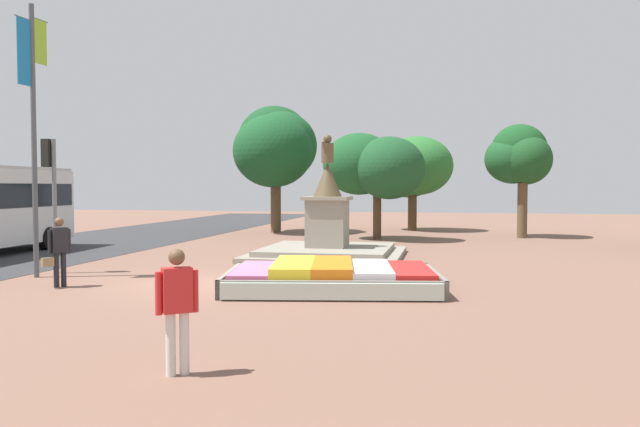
% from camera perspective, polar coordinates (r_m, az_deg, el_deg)
% --- Properties ---
extents(ground_plane, '(90.27, 90.27, 0.00)m').
position_cam_1_polar(ground_plane, '(16.44, -11.31, -6.30)').
color(ground_plane, brown).
extents(flower_planter, '(5.58, 4.14, 0.67)m').
position_cam_1_polar(flower_planter, '(15.17, 1.09, -5.90)').
color(flower_planter, '#38281C').
rests_on(flower_planter, ground_plane).
extents(statue_monument, '(5.22, 5.22, 4.32)m').
position_cam_1_polar(statue_monument, '(22.02, 0.69, -2.10)').
color(statue_monument, gray).
rests_on(statue_monument, ground_plane).
extents(traffic_light_mid_block, '(0.41, 0.29, 3.85)m').
position_cam_1_polar(traffic_light_mid_block, '(19.45, -23.38, 2.85)').
color(traffic_light_mid_block, slate).
rests_on(traffic_light_mid_block, ground_plane).
extents(banner_pole, '(0.14, 1.26, 7.42)m').
position_cam_1_polar(banner_pole, '(18.79, -24.73, 7.32)').
color(banner_pole, '#4C5156').
rests_on(banner_pole, ground_plane).
extents(pedestrian_with_handbag, '(0.48, 0.65, 1.73)m').
position_cam_1_polar(pedestrian_with_handbag, '(16.71, -22.78, -2.91)').
color(pedestrian_with_handbag, black).
rests_on(pedestrian_with_handbag, ground_plane).
extents(pedestrian_crossing_plaza, '(0.48, 0.40, 1.68)m').
position_cam_1_polar(pedestrian_crossing_plaza, '(8.50, -12.93, -7.93)').
color(pedestrian_crossing_plaza, beige).
rests_on(pedestrian_crossing_plaza, ground_plane).
extents(park_tree_far_left, '(4.52, 4.26, 5.30)m').
position_cam_1_polar(park_tree_far_left, '(35.72, 8.49, 4.15)').
color(park_tree_far_left, '#4C3823').
rests_on(park_tree_far_left, ground_plane).
extents(park_tree_behind_statue, '(4.52, 5.49, 6.93)m').
position_cam_1_polar(park_tree_behind_statue, '(33.87, -4.05, 6.16)').
color(park_tree_behind_statue, brown).
rests_on(park_tree_behind_statue, ground_plane).
extents(park_tree_far_right, '(3.18, 3.25, 5.55)m').
position_cam_1_polar(park_tree_far_right, '(32.17, 17.73, 4.97)').
color(park_tree_far_right, brown).
rests_on(park_tree_far_right, ground_plane).
extents(park_tree_mid_canopy, '(4.84, 3.98, 5.02)m').
position_cam_1_polar(park_tree_mid_canopy, '(29.20, 4.93, 4.34)').
color(park_tree_mid_canopy, '#4C3823').
rests_on(park_tree_mid_canopy, ground_plane).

